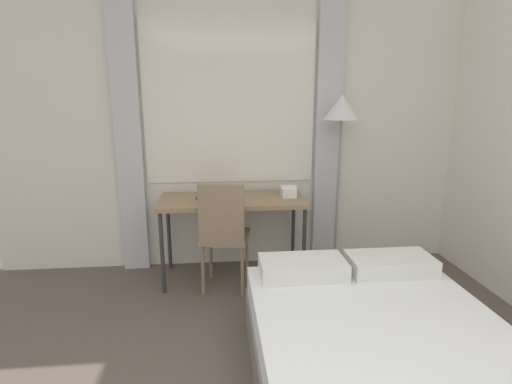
{
  "coord_description": "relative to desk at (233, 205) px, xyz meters",
  "views": [
    {
      "loc": [
        -0.38,
        -0.86,
        1.67
      ],
      "look_at": [
        -0.07,
        2.24,
        0.92
      ],
      "focal_mm": 28.0,
      "sensor_mm": 36.0,
      "label": 1
    }
  ],
  "objects": [
    {
      "name": "wall_back_with_window",
      "position": [
        0.21,
        0.37,
        0.65
      ],
      "size": [
        4.99,
        0.13,
        2.7
      ],
      "color": "silver",
      "rests_on": "ground_plane"
    },
    {
      "name": "desk",
      "position": [
        0.0,
        0.0,
        0.0
      ],
      "size": [
        1.31,
        0.59,
        0.77
      ],
      "color": "#937551",
      "rests_on": "ground_plane"
    },
    {
      "name": "desk_chair",
      "position": [
        -0.09,
        -0.25,
        -0.15
      ],
      "size": [
        0.47,
        0.47,
        0.98
      ],
      "rotation": [
        0.0,
        0.0,
        -0.19
      ],
      "color": "#8C7259",
      "rests_on": "ground_plane"
    },
    {
      "name": "bed",
      "position": [
        0.76,
        -1.77,
        -0.48
      ],
      "size": [
        1.41,
        2.07,
        0.57
      ],
      "color": "slate",
      "rests_on": "ground_plane"
    },
    {
      "name": "standing_lamp",
      "position": [
        1.0,
        0.07,
        0.69
      ],
      "size": [
        0.33,
        0.33,
        1.68
      ],
      "color": "#4C4C51",
      "rests_on": "ground_plane"
    },
    {
      "name": "telephone",
      "position": [
        0.52,
        0.02,
        0.11
      ],
      "size": [
        0.15,
        0.17,
        0.1
      ],
      "color": "white",
      "rests_on": "desk"
    },
    {
      "name": "book",
      "position": [
        -0.19,
        0.03,
        0.07
      ],
      "size": [
        0.28,
        0.21,
        0.02
      ],
      "rotation": [
        0.0,
        0.0,
        -0.2
      ],
      "color": "maroon",
      "rests_on": "desk"
    }
  ]
}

